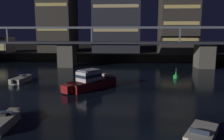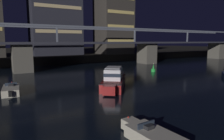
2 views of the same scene
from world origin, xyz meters
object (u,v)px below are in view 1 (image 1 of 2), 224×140
channel_buoy (176,76)px  speedboat_mid_left (21,79)px  speedboat_near_center (2,122)px  cabin_cruiser_near_left (90,81)px  river_bridge (135,49)px  tower_central (178,16)px  speedboat_near_right (201,136)px

channel_buoy → speedboat_mid_left: bearing=-170.3°
speedboat_near_center → speedboat_mid_left: 18.77m
cabin_cruiser_near_left → river_bridge: bearing=71.2°
tower_central → speedboat_near_center: tower_central is taller
cabin_cruiser_near_left → tower_central: bearing=59.6°
speedboat_near_center → channel_buoy: channel_buoy is taller
speedboat_near_right → channel_buoy: bearing=82.2°
tower_central → channel_buoy: 28.40m
tower_central → speedboat_near_right: (-8.60, -48.81, -12.29)m
speedboat_near_right → channel_buoy: 23.97m
cabin_cruiser_near_left → channel_buoy: cabin_cruiser_near_left is taller
river_bridge → speedboat_mid_left: (-19.27, -17.52, -3.94)m
cabin_cruiser_near_left → channel_buoy: (14.07, 8.02, -0.57)m
cabin_cruiser_near_left → speedboat_mid_left: cabin_cruiser_near_left is taller
river_bridge → tower_central: 19.09m
tower_central → speedboat_near_center: bearing=-117.9°
channel_buoy → river_bridge: bearing=118.0°
speedboat_near_center → speedboat_mid_left: (-6.58, 17.57, 0.00)m
river_bridge → speedboat_near_right: 37.18m
river_bridge → channel_buoy: (6.92, -13.05, -3.87)m
speedboat_mid_left → channel_buoy: (26.19, 4.48, 0.06)m
river_bridge → speedboat_near_right: size_ratio=20.99×
river_bridge → channel_buoy: bearing=-62.0°
river_bridge → tower_central: bearing=44.4°
cabin_cruiser_near_left → speedboat_near_right: 19.10m
river_bridge → cabin_cruiser_near_left: (-7.15, -21.07, -3.30)m
river_bridge → channel_buoy: river_bridge is taller
tower_central → channel_buoy: bearing=-102.0°
river_bridge → speedboat_mid_left: river_bridge is taller
speedboat_mid_left → river_bridge: bearing=42.3°
channel_buoy → speedboat_near_center: bearing=-131.6°
cabin_cruiser_near_left → speedboat_near_right: (10.82, -15.73, -0.64)m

